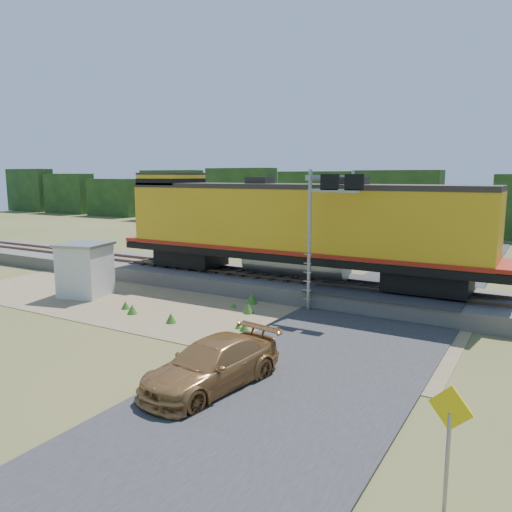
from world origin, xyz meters
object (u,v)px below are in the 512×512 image
Objects in this scene: locomotive at (289,225)px; signal_gantry at (334,203)px; car at (212,365)px; shed at (85,269)px; road_sign at (449,434)px.

signal_gantry is at bearing -13.26° from locomotive.
signal_gantry is (2.74, -0.65, 1.27)m from locomotive.
car is at bearing -86.23° from signal_gantry.
shed is 0.59× the size of car.
car is (12.32, -6.03, -0.71)m from shed.
shed is at bearing 156.43° from road_sign.
road_sign is at bearing -10.48° from car.
locomotive reaches higher than road_sign.
signal_gantry is at bearing 10.75° from shed.
locomotive is 3.24× the size of signal_gantry.
road_sign is at bearing -54.00° from locomotive.
signal_gantry is (11.57, 5.35, 3.51)m from shed.
locomotive is 4.34× the size of car.
road_sign is at bearing -37.66° from shed.
locomotive is 3.09m from signal_gantry.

